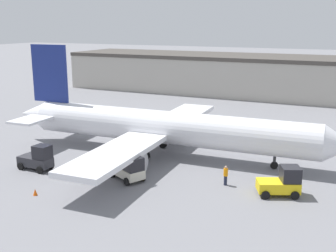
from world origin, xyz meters
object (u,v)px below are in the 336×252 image
baggage_tug (38,159)px  pushback_tug (282,182)px  belt_loader_truck (129,168)px  ground_crew_worker (226,175)px  safety_cone_near (35,192)px  airplane (159,127)px

baggage_tug → pushback_tug: size_ratio=0.91×
belt_loader_truck → ground_crew_worker: bearing=44.1°
ground_crew_worker → pushback_tug: size_ratio=0.47×
safety_cone_near → pushback_tug: bearing=25.3°
safety_cone_near → airplane: bearing=73.2°
ground_crew_worker → baggage_tug: bearing=-0.8°
pushback_tug → belt_loader_truck: bearing=166.6°
ground_crew_worker → pushback_tug: 4.86m
safety_cone_near → ground_crew_worker: bearing=33.1°
ground_crew_worker → belt_loader_truck: 8.64m
ground_crew_worker → pushback_tug: pushback_tug is taller
airplane → pushback_tug: size_ratio=9.97×
ground_crew_worker → baggage_tug: 17.97m
safety_cone_near → baggage_tug: bearing=129.5°
airplane → pushback_tug: 15.23m
ground_crew_worker → belt_loader_truck: (-8.26, -2.55, 0.15)m
ground_crew_worker → pushback_tug: bearing=165.0°
belt_loader_truck → pushback_tug: size_ratio=1.04×
baggage_tug → belt_loader_truck: bearing=9.3°
belt_loader_truck → safety_cone_near: belt_loader_truck is taller
airplane → belt_loader_truck: size_ratio=9.57×
airplane → ground_crew_worker: bearing=-33.7°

